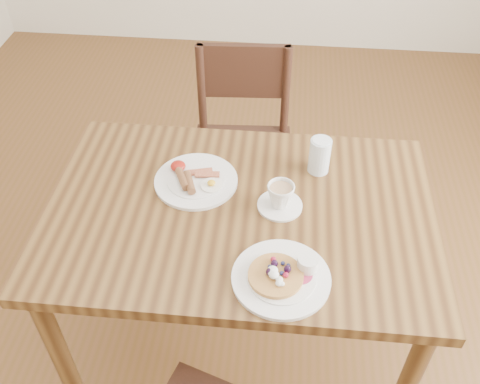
{
  "coord_description": "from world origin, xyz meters",
  "views": [
    {
      "loc": [
        0.12,
        -1.16,
        1.91
      ],
      "look_at": [
        0.0,
        0.0,
        0.82
      ],
      "focal_mm": 40.0,
      "sensor_mm": 36.0,
      "label": 1
    }
  ],
  "objects_px": {
    "chair_far": "(242,142)",
    "breakfast_plate": "(195,180)",
    "pancake_plate": "(283,276)",
    "dining_table": "(240,230)",
    "water_glass": "(320,156)",
    "teacup_saucer": "(280,197)"
  },
  "relations": [
    {
      "from": "chair_far",
      "to": "pancake_plate",
      "type": "relative_size",
      "value": 3.26
    },
    {
      "from": "chair_far",
      "to": "water_glass",
      "type": "xyz_separation_m",
      "value": [
        0.3,
        -0.46,
        0.32
      ]
    },
    {
      "from": "chair_far",
      "to": "teacup_saucer",
      "type": "xyz_separation_m",
      "value": [
        0.18,
        -0.64,
        0.3
      ]
    },
    {
      "from": "chair_far",
      "to": "pancake_plate",
      "type": "height_order",
      "value": "chair_far"
    },
    {
      "from": "breakfast_plate",
      "to": "teacup_saucer",
      "type": "relative_size",
      "value": 1.93
    },
    {
      "from": "pancake_plate",
      "to": "water_glass",
      "type": "bearing_deg",
      "value": 78.03
    },
    {
      "from": "chair_far",
      "to": "breakfast_plate",
      "type": "distance_m",
      "value": 0.63
    },
    {
      "from": "dining_table",
      "to": "pancake_plate",
      "type": "distance_m",
      "value": 0.31
    },
    {
      "from": "dining_table",
      "to": "teacup_saucer",
      "type": "relative_size",
      "value": 8.57
    },
    {
      "from": "breakfast_plate",
      "to": "water_glass",
      "type": "distance_m",
      "value": 0.41
    },
    {
      "from": "pancake_plate",
      "to": "breakfast_plate",
      "type": "xyz_separation_m",
      "value": [
        -0.3,
        0.36,
        -0.0
      ]
    },
    {
      "from": "dining_table",
      "to": "water_glass",
      "type": "height_order",
      "value": "water_glass"
    },
    {
      "from": "dining_table",
      "to": "chair_far",
      "type": "xyz_separation_m",
      "value": [
        -0.06,
        0.66,
        -0.16
      ]
    },
    {
      "from": "dining_table",
      "to": "teacup_saucer",
      "type": "distance_m",
      "value": 0.18
    },
    {
      "from": "chair_far",
      "to": "water_glass",
      "type": "relative_size",
      "value": 7.17
    },
    {
      "from": "dining_table",
      "to": "teacup_saucer",
      "type": "bearing_deg",
      "value": 10.19
    },
    {
      "from": "dining_table",
      "to": "chair_far",
      "type": "distance_m",
      "value": 0.68
    },
    {
      "from": "dining_table",
      "to": "pancake_plate",
      "type": "xyz_separation_m",
      "value": [
        0.14,
        -0.26,
        0.11
      ]
    },
    {
      "from": "dining_table",
      "to": "water_glass",
      "type": "relative_size",
      "value": 9.78
    },
    {
      "from": "pancake_plate",
      "to": "teacup_saucer",
      "type": "relative_size",
      "value": 1.93
    },
    {
      "from": "breakfast_plate",
      "to": "dining_table",
      "type": "bearing_deg",
      "value": -33.78
    },
    {
      "from": "pancake_plate",
      "to": "breakfast_plate",
      "type": "height_order",
      "value": "pancake_plate"
    }
  ]
}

